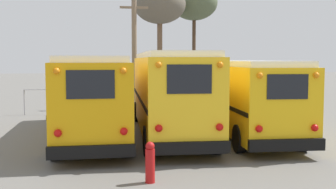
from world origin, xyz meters
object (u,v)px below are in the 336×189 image
(utility_pole, at_px, (134,49))
(bare_tree_0, at_px, (194,3))
(school_bus_1, at_px, (169,91))
(school_bus_2, at_px, (239,93))
(bare_tree_1, at_px, (160,5))
(school_bus_0, at_px, (93,93))
(fire_hydrant, at_px, (150,162))

(utility_pole, distance_m, bare_tree_0, 11.58)
(school_bus_1, distance_m, bare_tree_0, 20.81)
(school_bus_1, xyz_separation_m, school_bus_2, (3.04, 0.28, -0.16))
(school_bus_2, xyz_separation_m, utility_pole, (-3.78, 9.83, 2.10))
(bare_tree_0, bearing_deg, utility_pole, -122.19)
(utility_pole, height_order, bare_tree_0, bare_tree_0)
(bare_tree_0, relative_size, bare_tree_1, 1.05)
(school_bus_0, distance_m, utility_pole, 10.45)
(school_bus_0, bearing_deg, school_bus_1, -2.18)
(fire_hydrant, bearing_deg, utility_pole, 87.71)
(utility_pole, bearing_deg, bare_tree_1, 70.02)
(school_bus_1, height_order, fire_hydrant, school_bus_1)
(school_bus_0, bearing_deg, school_bus_2, 1.55)
(bare_tree_1, relative_size, fire_hydrant, 8.74)
(school_bus_1, relative_size, fire_hydrant, 10.00)
(school_bus_0, xyz_separation_m, fire_hydrant, (1.62, -6.74, -1.20))
(school_bus_1, relative_size, bare_tree_0, 1.09)
(school_bus_1, bearing_deg, school_bus_2, 5.26)
(utility_pole, bearing_deg, school_bus_2, -68.95)
(school_bus_1, height_order, bare_tree_1, bare_tree_1)
(school_bus_0, distance_m, bare_tree_1, 18.35)
(school_bus_2, xyz_separation_m, bare_tree_0, (1.97, 18.98, 6.26))
(school_bus_0, relative_size, school_bus_1, 1.04)
(school_bus_2, relative_size, utility_pole, 1.49)
(school_bus_2, xyz_separation_m, fire_hydrant, (-4.45, -6.90, -1.12))
(school_bus_0, relative_size, school_bus_2, 0.99)
(school_bus_1, height_order, school_bus_2, school_bus_1)
(utility_pole, height_order, fire_hydrant, utility_pole)
(school_bus_2, distance_m, bare_tree_0, 20.08)
(bare_tree_0, distance_m, bare_tree_1, 4.07)
(school_bus_1, xyz_separation_m, bare_tree_1, (1.72, 16.90, 5.59))
(school_bus_0, distance_m, fire_hydrant, 7.03)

